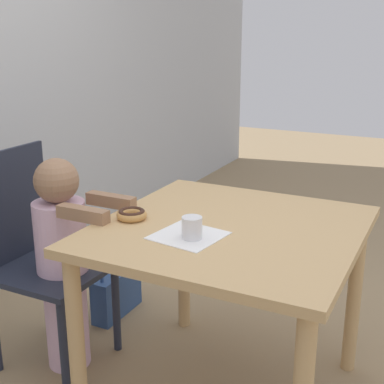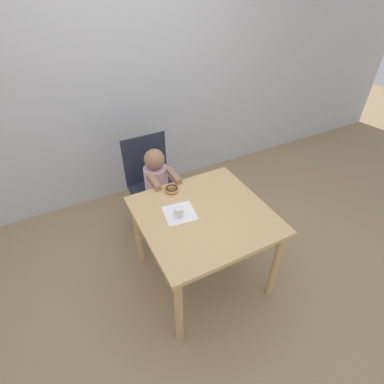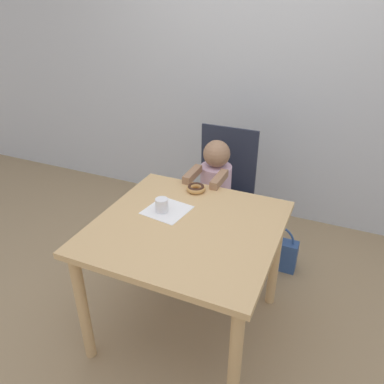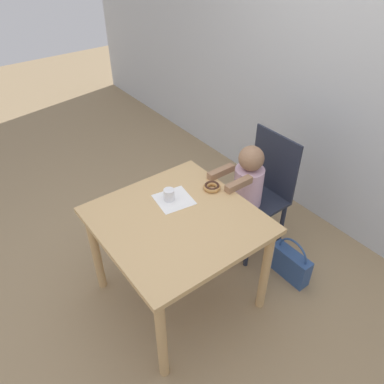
{
  "view_description": "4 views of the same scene",
  "coord_description": "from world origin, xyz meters",
  "px_view_note": "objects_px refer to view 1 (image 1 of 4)",
  "views": [
    {
      "loc": [
        -1.73,
        -0.71,
        1.45
      ],
      "look_at": [
        -0.03,
        0.14,
        0.87
      ],
      "focal_mm": 50.0,
      "sensor_mm": 36.0,
      "label": 1
    },
    {
      "loc": [
        -0.85,
        -1.43,
        2.26
      ],
      "look_at": [
        -0.03,
        0.14,
        0.87
      ],
      "focal_mm": 28.0,
      "sensor_mm": 36.0,
      "label": 2
    },
    {
      "loc": [
        0.69,
        -1.5,
        1.85
      ],
      "look_at": [
        -0.03,
        0.14,
        0.87
      ],
      "focal_mm": 35.0,
      "sensor_mm": 36.0,
      "label": 3
    },
    {
      "loc": [
        1.45,
        -0.97,
        2.28
      ],
      "look_at": [
        -0.03,
        0.14,
        0.87
      ],
      "focal_mm": 35.0,
      "sensor_mm": 36.0,
      "label": 4
    }
  ],
  "objects_px": {
    "child_figure": "(64,262)",
    "cup": "(192,228)",
    "chair": "(39,257)",
    "donut": "(132,214)",
    "handbag": "(117,291)"
  },
  "relations": [
    {
      "from": "chair",
      "to": "cup",
      "type": "height_order",
      "value": "chair"
    },
    {
      "from": "child_figure",
      "to": "handbag",
      "type": "relative_size",
      "value": 2.6
    },
    {
      "from": "child_figure",
      "to": "cup",
      "type": "bearing_deg",
      "value": -96.82
    },
    {
      "from": "child_figure",
      "to": "cup",
      "type": "height_order",
      "value": "child_figure"
    },
    {
      "from": "child_figure",
      "to": "donut",
      "type": "bearing_deg",
      "value": -89.89
    },
    {
      "from": "cup",
      "to": "donut",
      "type": "bearing_deg",
      "value": 75.22
    },
    {
      "from": "donut",
      "to": "handbag",
      "type": "xyz_separation_m",
      "value": [
        0.46,
        0.42,
        -0.64
      ]
    },
    {
      "from": "chair",
      "to": "child_figure",
      "type": "relative_size",
      "value": 1.01
    },
    {
      "from": "donut",
      "to": "handbag",
      "type": "distance_m",
      "value": 0.89
    },
    {
      "from": "child_figure",
      "to": "chair",
      "type": "bearing_deg",
      "value": 90.0
    },
    {
      "from": "chair",
      "to": "donut",
      "type": "xyz_separation_m",
      "value": [
        0.0,
        -0.49,
        0.27
      ]
    },
    {
      "from": "handbag",
      "to": "cup",
      "type": "distance_m",
      "value": 1.11
    },
    {
      "from": "donut",
      "to": "child_figure",
      "type": "bearing_deg",
      "value": 90.11
    },
    {
      "from": "chair",
      "to": "handbag",
      "type": "bearing_deg",
      "value": -9.44
    },
    {
      "from": "child_figure",
      "to": "cup",
      "type": "xyz_separation_m",
      "value": [
        -0.08,
        -0.65,
        0.29
      ]
    }
  ]
}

